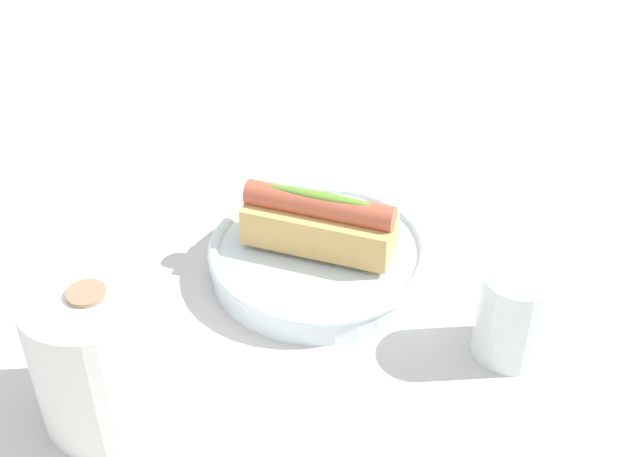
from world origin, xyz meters
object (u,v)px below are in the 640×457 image
object	(u,v)px
serving_bowl	(320,257)
water_glass	(514,316)
paper_towel_roll	(100,356)
hotdog_front	(320,222)

from	to	relation	value
serving_bowl	water_glass	distance (m)	0.21
serving_bowl	water_glass	xyz separation A→B (m)	(-0.21, 0.03, 0.02)
serving_bowl	paper_towel_roll	distance (m)	0.26
serving_bowl	paper_towel_roll	world-z (taller)	paper_towel_roll
hotdog_front	water_glass	world-z (taller)	hotdog_front
hotdog_front	serving_bowl	bearing A→B (deg)	90.00
paper_towel_roll	water_glass	bearing A→B (deg)	-142.46
serving_bowl	hotdog_front	xyz separation A→B (m)	(0.00, -0.00, 0.04)
water_glass	serving_bowl	bearing A→B (deg)	-7.25
paper_towel_roll	hotdog_front	bearing A→B (deg)	-107.91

